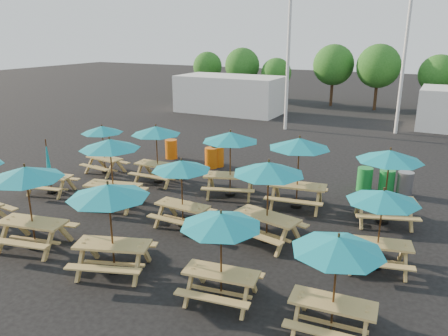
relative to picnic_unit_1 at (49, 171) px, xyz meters
The scene contains 30 objects.
ground 6.30m from the picnic_unit_1, 12.60° to the left, with size 120.00×120.00×0.00m, color black.
picnic_unit_1 is the anchor object (origin of this frame).
picnic_unit_2 3.08m from the picnic_unit_1, 87.99° to the left, with size 1.97×1.97×2.14m.
picnic_unit_3 4.84m from the picnic_unit_1, 47.38° to the right, with size 2.48×2.48×2.49m.
picnic_unit_4 3.35m from the picnic_unit_1, ahead, with size 2.52×2.52×2.51m.
picnic_unit_5 4.34m from the picnic_unit_1, 45.32° to the left, with size 2.08×2.08×2.40m.
picnic_unit_6 7.11m from the picnic_unit_1, 29.25° to the right, with size 2.63×2.63×2.44m.
picnic_unit_7 6.27m from the picnic_unit_1, ahead, with size 1.90×1.90×2.23m.
picnic_unit_8 7.08m from the picnic_unit_1, 25.16° to the left, with size 2.69×2.69×2.51m.
picnic_unit_9 9.80m from the picnic_unit_1, 19.56° to the right, with size 2.11×2.11×2.21m.
picnic_unit_10 9.07m from the picnic_unit_1, ahead, with size 2.47×2.47×2.49m.
picnic_unit_11 9.51m from the picnic_unit_1, 18.60° to the left, with size 2.44×2.44×2.56m.
picnic_unit_12 12.24m from the picnic_unit_1, 15.45° to the right, with size 2.01×2.01×2.22m.
picnic_unit_13 12.19m from the picnic_unit_1, ahead, with size 2.24×2.24×2.21m.
picnic_unit_14 12.32m from the picnic_unit_1, 14.24° to the left, with size 2.66×2.66×2.49m.
waste_bin_0 6.41m from the picnic_unit_1, 77.39° to the left, with size 0.59×0.59×0.94m, color orange.
waste_bin_1 7.00m from the picnic_unit_1, 55.95° to the left, with size 0.59×0.59×0.94m, color orange.
waste_bin_2 7.37m from the picnic_unit_1, 56.48° to the left, with size 0.59×0.59×0.94m, color orange.
waste_bin_3 12.27m from the picnic_unit_1, 28.57° to the left, with size 0.59×0.59×0.94m, color #198A34.
waste_bin_4 13.03m from the picnic_unit_1, 27.29° to the left, with size 0.59×0.59×0.94m, color #198A34.
waste_bin_5 13.64m from the picnic_unit_1, 26.17° to the left, with size 0.59×0.59×0.94m, color gray.
mast_0 16.70m from the picnic_unit_1, 75.09° to the left, with size 0.20×0.20×12.00m, color silver.
mast_1 20.97m from the picnic_unit_1, 58.62° to the left, with size 0.20×0.20×12.00m, color silver.
event_tent_0 19.46m from the picnic_unit_1, 95.63° to the left, with size 8.00×4.00×2.80m, color silver.
tree_0 27.85m from the picnic_unit_1, 106.70° to the left, with size 2.80×2.80×4.24m.
tree_1 25.63m from the picnic_unit_1, 98.23° to the left, with size 3.11×3.11×4.72m.
tree_2 25.08m from the picnic_unit_1, 90.68° to the left, with size 2.59×2.59×3.93m.
tree_3 26.56m from the picnic_unit_1, 80.56° to the left, with size 3.36×3.36×5.09m.
tree_4 26.96m from the picnic_unit_1, 72.68° to the left, with size 3.41×3.41×5.17m.
tree_5 28.88m from the picnic_unit_1, 64.69° to the left, with size 2.94×2.94×4.45m.
Camera 1 is at (7.22, -12.46, 5.99)m, focal length 35.00 mm.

